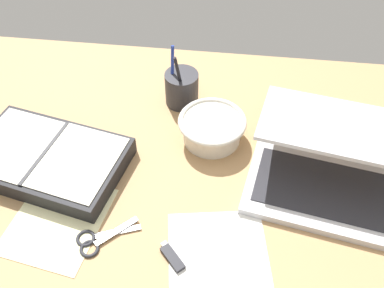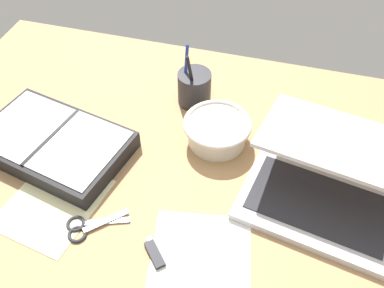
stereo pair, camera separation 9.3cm
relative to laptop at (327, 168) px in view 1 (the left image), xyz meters
The scene contains 9 objects.
desk_top 30.84cm from the laptop, behind, with size 140.00×100.00×2.00cm, color tan.
laptop is the anchor object (origin of this frame).
bowl 27.55cm from the laptop, 157.91° to the left, with size 16.15×16.15×6.40cm.
pen_cup 41.24cm from the laptop, 146.72° to the left, with size 8.55×8.55×16.06cm.
planner 61.61cm from the laptop, behind, with size 37.78×28.04×4.84cm.
scissors 50.43cm from the laptop, 155.84° to the right, with size 12.50×10.17×0.80cm.
paper_sheet_front 31.91cm from the laptop, 131.10° to the right, with size 19.20×26.10×0.16cm, color white.
paper_sheet_beside_planner 57.47cm from the laptop, 162.98° to the right, with size 18.00×21.16×0.16cm, color #F4EFB2.
usb_drive 37.37cm from the laptop, 143.01° to the right, with size 6.04×6.39×1.00cm.
Camera 1 is at (8.51, -56.44, 77.66)cm, focal length 40.00 mm.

